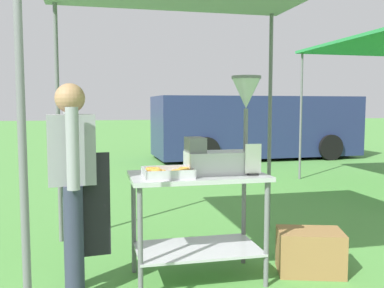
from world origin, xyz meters
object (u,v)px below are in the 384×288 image
at_px(donut_tray, 168,173).
at_px(donut_fryer, 226,139).
at_px(van_navy, 255,126).
at_px(vendor, 73,178).
at_px(supply_crate, 310,252).
at_px(menu_sign, 253,162).
at_px(donut_cart, 197,203).

height_order(donut_tray, donut_fryer, donut_fryer).
distance_m(donut_fryer, van_navy, 8.40).
relative_size(vendor, van_navy, 0.29).
height_order(donut_fryer, supply_crate, donut_fryer).
height_order(donut_tray, menu_sign, menu_sign).
bearing_deg(van_navy, donut_fryer, -112.95).
height_order(donut_cart, van_navy, van_navy).
height_order(supply_crate, van_navy, van_navy).
bearing_deg(van_navy, vendor, -119.98).
relative_size(donut_fryer, van_navy, 0.14).
xyz_separation_m(donut_cart, vendor, (-0.98, -0.07, 0.26)).
relative_size(donut_tray, menu_sign, 1.51).
bearing_deg(vendor, donut_tray, -2.14).
bearing_deg(van_navy, donut_tray, -115.78).
distance_m(donut_cart, donut_tray, 0.39).
relative_size(menu_sign, supply_crate, 0.40).
bearing_deg(vendor, menu_sign, -4.25).
distance_m(donut_tray, menu_sign, 0.68).
distance_m(donut_cart, vendor, 1.02).
bearing_deg(vendor, donut_fryer, 2.70).
xyz_separation_m(menu_sign, supply_crate, (0.57, 0.09, -0.81)).
xyz_separation_m(donut_fryer, supply_crate, (0.74, -0.07, -0.98)).
xyz_separation_m(donut_cart, van_navy, (3.51, 7.72, 0.23)).
xyz_separation_m(donut_tray, van_navy, (3.77, 7.81, -0.04)).
xyz_separation_m(supply_crate, van_navy, (2.53, 7.80, 0.69)).
distance_m(vendor, van_navy, 8.99).
distance_m(donut_tray, van_navy, 8.68).
relative_size(supply_crate, van_navy, 0.11).
xyz_separation_m(donut_cart, donut_fryer, (0.24, -0.01, 0.53)).
bearing_deg(donut_fryer, menu_sign, -42.76).
bearing_deg(donut_tray, van_navy, 64.22).
bearing_deg(supply_crate, van_navy, 72.02).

